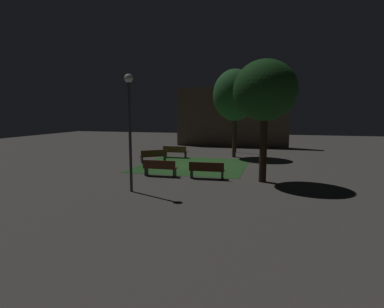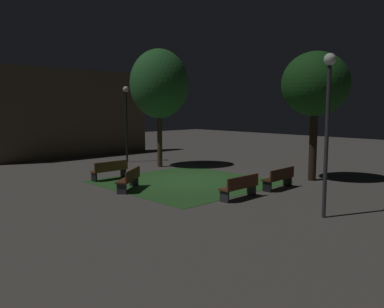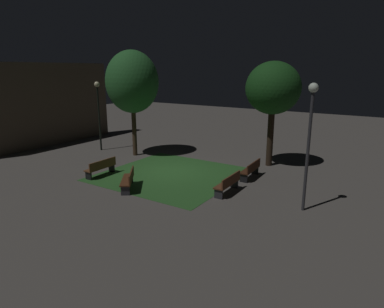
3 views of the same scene
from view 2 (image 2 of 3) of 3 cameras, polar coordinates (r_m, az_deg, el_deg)
ground_plane at (r=18.34m, az=-0.30°, el=-3.81°), size 60.00×60.00×0.00m
grass_lawn at (r=17.85m, az=-0.79°, el=-4.09°), size 6.74×6.86×0.01m
bench_front_left at (r=14.64m, az=7.01°, el=-4.68°), size 1.81×0.52×0.88m
bench_front_right at (r=16.67m, az=12.57°, el=-3.38°), size 1.82×0.57×0.88m
bench_back_row at (r=16.28m, az=-9.02°, el=-3.54°), size 1.72×1.47×0.88m
bench_near_trees at (r=18.78m, az=-11.82°, el=-2.22°), size 1.81×0.51×0.88m
tree_tall_center at (r=22.28m, az=-4.79°, el=10.06°), size 3.27×3.27×6.59m
tree_right_canopy at (r=18.86m, az=17.45°, el=9.55°), size 3.03×3.03×5.88m
lamp_post_plaza_east at (r=24.46m, az=-9.52°, el=6.17°), size 0.36×0.36×4.64m
lamp_post_path_center at (r=12.48m, az=19.11°, el=6.20°), size 0.36×0.36×4.97m
building_wall_backdrop at (r=27.83m, az=-16.56°, el=5.63°), size 11.09×0.80×5.88m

